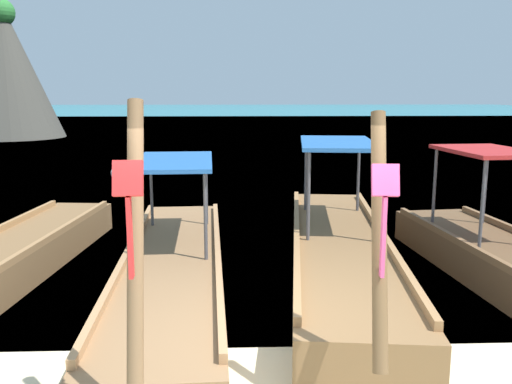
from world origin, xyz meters
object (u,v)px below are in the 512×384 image
at_px(longtail_boat_pink_ribbon, 339,255).
at_px(longtail_boat_green_ribbon, 503,259).
at_px(longtail_boat_yellow_ribbon, 5,263).
at_px(karst_rock, 3,73).
at_px(mooring_buoy_near, 117,173).
at_px(longtail_boat_red_ribbon, 173,267).

bearing_deg(longtail_boat_pink_ribbon, longtail_boat_green_ribbon, -3.88).
height_order(longtail_boat_yellow_ribbon, longtail_boat_green_ribbon, longtail_boat_green_ribbon).
relative_size(karst_rock, mooring_buoy_near, 19.83).
bearing_deg(longtail_boat_green_ribbon, karst_rock, 123.98).
relative_size(longtail_boat_red_ribbon, mooring_buoy_near, 17.94).
height_order(longtail_boat_pink_ribbon, longtail_boat_green_ribbon, longtail_boat_green_ribbon).
bearing_deg(mooring_buoy_near, karst_rock, 121.22).
distance_m(karst_rock, mooring_buoy_near, 20.24).
bearing_deg(longtail_boat_pink_ribbon, longtail_boat_yellow_ribbon, 178.83).
height_order(longtail_boat_pink_ribbon, mooring_buoy_near, longtail_boat_pink_ribbon).
bearing_deg(longtail_boat_red_ribbon, karst_rock, 116.13).
distance_m(longtail_boat_red_ribbon, karst_rock, 30.16).
xyz_separation_m(longtail_boat_yellow_ribbon, mooring_buoy_near, (-0.36, 9.49, -0.07)).
xyz_separation_m(longtail_boat_yellow_ribbon, longtail_boat_green_ribbon, (7.37, -0.27, 0.06)).
height_order(longtail_boat_yellow_ribbon, longtail_boat_red_ribbon, longtail_boat_red_ribbon).
bearing_deg(karst_rock, longtail_boat_green_ribbon, -56.02).
bearing_deg(longtail_boat_yellow_ribbon, longtail_boat_green_ribbon, -2.06).
xyz_separation_m(longtail_boat_red_ribbon, longtail_boat_green_ribbon, (4.85, 0.11, 0.04)).
distance_m(longtail_boat_pink_ribbon, mooring_buoy_near, 10.97).
height_order(longtail_boat_red_ribbon, karst_rock, karst_rock).
distance_m(longtail_boat_red_ribbon, mooring_buoy_near, 10.28).
distance_m(longtail_boat_yellow_ribbon, karst_rock, 28.81).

